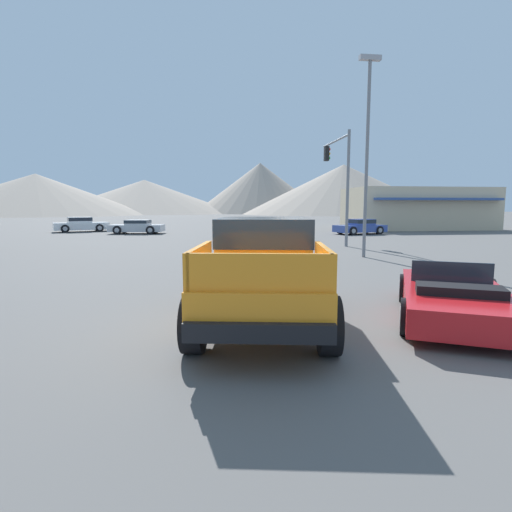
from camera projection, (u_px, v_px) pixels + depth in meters
The scene contains 11 objects.
ground_plane at pixel (262, 321), 7.50m from camera, with size 320.00×320.00×0.00m, color #5B5956.
orange_pickup_truck at pixel (264, 263), 7.53m from camera, with size 2.89×5.17×1.92m.
red_convertible_car at pixel (453, 299), 7.55m from camera, with size 3.42×4.45×1.06m.
parked_car_silver at pixel (137, 226), 32.09m from camera, with size 4.36×2.36×1.11m.
parked_car_white at pixel (81, 224), 34.62m from camera, with size 4.72×3.25×1.27m.
parked_car_tan at pixel (271, 229), 27.82m from camera, with size 4.71×2.28×1.18m.
parked_car_blue at pixel (360, 226), 31.52m from camera, with size 4.31×2.67×1.19m.
traffic_light_main at pixel (338, 168), 22.85m from camera, with size 0.38×4.46×6.20m.
street_lamp_post at pixel (367, 140), 16.54m from camera, with size 0.90×0.24×8.24m.
storefront_building at pixel (417, 209), 38.63m from camera, with size 13.24×7.27×3.94m.
distant_mountain_range at pixel (245, 192), 124.61m from camera, with size 152.03×85.25×17.14m.
Camera 1 is at (-1.09, -7.21, 2.14)m, focal length 28.00 mm.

